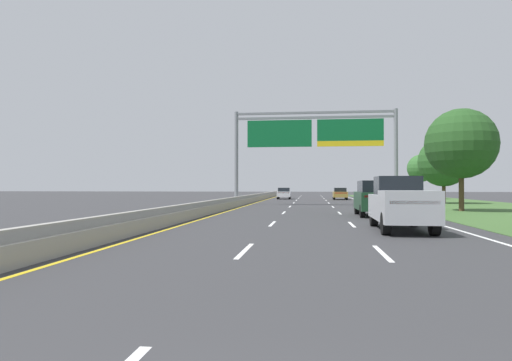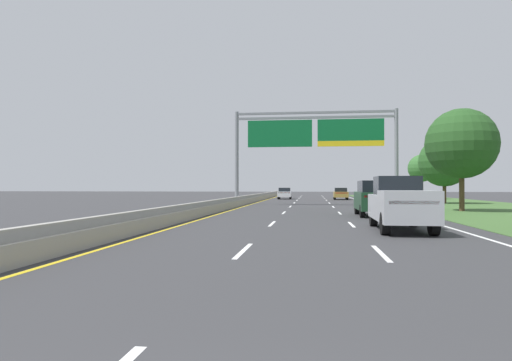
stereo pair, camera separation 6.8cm
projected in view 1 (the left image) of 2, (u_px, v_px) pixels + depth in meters
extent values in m
plane|color=#333335|center=(311.00, 208.00, 36.52)|extent=(220.00, 220.00, 0.00)
cube|color=white|center=(245.00, 251.00, 12.43)|extent=(0.14, 3.00, 0.01)
cube|color=white|center=(272.00, 224.00, 21.36)|extent=(0.14, 3.00, 0.01)
cube|color=white|center=(284.00, 213.00, 30.29)|extent=(0.14, 3.00, 0.01)
cube|color=white|center=(290.00, 207.00, 39.23)|extent=(0.14, 3.00, 0.01)
cube|color=white|center=(294.00, 203.00, 48.16)|extent=(0.14, 3.00, 0.01)
cube|color=white|center=(296.00, 200.00, 57.09)|extent=(0.14, 3.00, 0.01)
cube|color=white|center=(298.00, 198.00, 66.03)|extent=(0.14, 3.00, 0.01)
cube|color=white|center=(300.00, 197.00, 74.96)|extent=(0.14, 3.00, 0.01)
cube|color=white|center=(301.00, 196.00, 83.89)|extent=(0.14, 3.00, 0.01)
cube|color=white|center=(382.00, 253.00, 11.98)|extent=(0.14, 3.00, 0.01)
cube|color=white|center=(352.00, 224.00, 20.91)|extent=(0.14, 3.00, 0.01)
cube|color=white|center=(339.00, 213.00, 29.85)|extent=(0.14, 3.00, 0.01)
cube|color=white|center=(333.00, 207.00, 38.78)|extent=(0.14, 3.00, 0.01)
cube|color=white|center=(329.00, 203.00, 47.71)|extent=(0.14, 3.00, 0.01)
cube|color=white|center=(326.00, 200.00, 56.64)|extent=(0.14, 3.00, 0.01)
cube|color=white|center=(324.00, 198.00, 65.58)|extent=(0.14, 3.00, 0.01)
cube|color=white|center=(322.00, 197.00, 74.51)|extent=(0.14, 3.00, 0.01)
cube|color=white|center=(321.00, 196.00, 83.44)|extent=(0.14, 3.00, 0.01)
cube|color=white|center=(386.00, 209.00, 35.81)|extent=(0.16, 106.00, 0.01)
cube|color=gold|center=(240.00, 208.00, 37.24)|extent=(0.16, 106.00, 0.01)
cube|color=#3D602D|center=(493.00, 209.00, 34.83)|extent=(14.00, 110.00, 0.02)
cube|color=#99968E|center=(231.00, 204.00, 37.32)|extent=(0.60, 110.00, 0.55)
cube|color=#99968E|center=(231.00, 199.00, 37.33)|extent=(0.25, 110.00, 0.30)
cylinder|color=gray|center=(236.00, 158.00, 42.67)|extent=(0.36, 0.36, 8.85)
cylinder|color=gray|center=(396.00, 157.00, 40.89)|extent=(0.36, 0.36, 8.85)
cube|color=gray|center=(314.00, 113.00, 41.83)|extent=(14.70, 0.24, 0.20)
cube|color=gray|center=(314.00, 117.00, 41.82)|extent=(14.70, 0.24, 0.20)
cube|color=#0C602D|center=(279.00, 134.00, 42.02)|extent=(6.00, 0.12, 2.51)
cube|color=#0C602D|center=(350.00, 130.00, 41.24)|extent=(6.00, 0.12, 2.01)
cube|color=yellow|center=(350.00, 144.00, 41.22)|extent=(6.00, 0.12, 0.50)
cube|color=#B2B5BA|center=(401.00, 208.00, 18.14)|extent=(2.11, 5.44, 1.00)
cube|color=black|center=(397.00, 186.00, 18.99)|extent=(1.76, 1.93, 0.78)
cube|color=#B21414|center=(414.00, 203.00, 15.51)|extent=(1.68, 0.11, 0.12)
cube|color=#B2B5BA|center=(409.00, 193.00, 16.43)|extent=(2.04, 1.98, 0.20)
cylinder|color=black|center=(374.00, 217.00, 20.07)|extent=(0.32, 0.85, 0.84)
cylinder|color=black|center=(413.00, 217.00, 19.83)|extent=(0.32, 0.85, 0.84)
cylinder|color=black|center=(386.00, 223.00, 16.43)|extent=(0.32, 0.85, 0.84)
cylinder|color=black|center=(434.00, 224.00, 16.19)|extent=(0.32, 0.85, 0.84)
cube|color=#A38438|center=(340.00, 194.00, 59.88)|extent=(1.89, 4.43, 0.72)
cube|color=black|center=(340.00, 190.00, 59.84)|extent=(1.60, 2.32, 0.52)
cube|color=#B21414|center=(341.00, 193.00, 57.74)|extent=(1.53, 0.10, 0.12)
cylinder|color=black|center=(334.00, 197.00, 61.46)|extent=(0.23, 0.66, 0.66)
cylinder|color=black|center=(345.00, 197.00, 61.24)|extent=(0.23, 0.66, 0.66)
cylinder|color=black|center=(334.00, 197.00, 58.50)|extent=(0.23, 0.66, 0.66)
cylinder|color=black|center=(347.00, 197.00, 58.28)|extent=(0.23, 0.66, 0.66)
cube|color=silver|center=(284.00, 194.00, 62.63)|extent=(1.91, 4.44, 0.72)
cube|color=black|center=(284.00, 190.00, 62.58)|extent=(1.61, 2.33, 0.52)
cube|color=#B21414|center=(283.00, 193.00, 60.48)|extent=(1.53, 0.11, 0.12)
cylinder|color=black|center=(279.00, 196.00, 64.19)|extent=(0.23, 0.66, 0.66)
cylinder|color=black|center=(290.00, 196.00, 64.03)|extent=(0.23, 0.66, 0.66)
cylinder|color=black|center=(278.00, 197.00, 61.21)|extent=(0.23, 0.66, 0.66)
cylinder|color=black|center=(290.00, 197.00, 61.05)|extent=(0.23, 0.66, 0.66)
cube|color=#193D23|center=(373.00, 201.00, 26.97)|extent=(1.91, 4.70, 1.05)
cube|color=black|center=(374.00, 186.00, 26.84)|extent=(1.64, 3.00, 0.68)
cube|color=#B21414|center=(379.00, 196.00, 24.69)|extent=(1.60, 0.08, 0.12)
cylinder|color=black|center=(357.00, 208.00, 28.65)|extent=(0.26, 0.76, 0.76)
cylinder|color=black|center=(383.00, 208.00, 28.45)|extent=(0.26, 0.76, 0.76)
cylinder|color=black|center=(362.00, 211.00, 25.48)|extent=(0.26, 0.76, 0.76)
cylinder|color=black|center=(392.00, 211.00, 25.28)|extent=(0.26, 0.76, 0.76)
cylinder|color=#4C3823|center=(461.00, 191.00, 32.01)|extent=(0.36, 0.36, 2.82)
sphere|color=#234C1E|center=(461.00, 144.00, 32.05)|extent=(5.00, 5.00, 5.00)
cylinder|color=#4C3823|center=(444.00, 193.00, 46.10)|extent=(0.36, 0.36, 2.26)
sphere|color=#285623|center=(444.00, 162.00, 46.14)|extent=(5.11, 5.11, 5.11)
cylinder|color=#4C3823|center=(421.00, 189.00, 62.32)|extent=(0.36, 0.36, 2.77)
sphere|color=#33662D|center=(421.00, 168.00, 62.36)|extent=(3.79, 3.79, 3.79)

